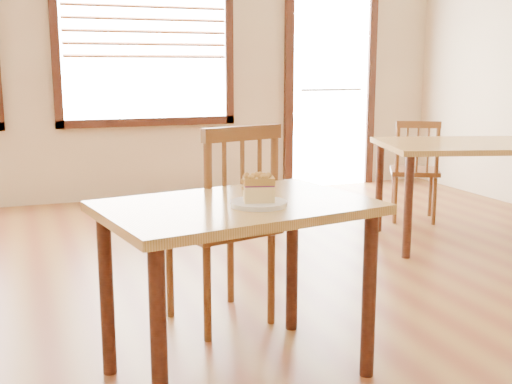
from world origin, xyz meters
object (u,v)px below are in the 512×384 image
(cafe_chair_main, at_px, (224,224))
(cafe_table_second, at_px, (473,154))
(cafe_chair_second, at_px, (415,170))
(plate, at_px, (259,204))
(cafe_table_main, at_px, (237,230))
(cake_slice, at_px, (258,187))

(cafe_chair_main, relative_size, cafe_table_second, 0.69)
(cafe_chair_main, relative_size, cafe_chair_second, 1.19)
(cafe_table_second, bearing_deg, plate, -130.47)
(cafe_table_main, distance_m, cake_slice, 0.22)
(cafe_chair_main, xyz_separation_m, plate, (-0.06, -0.64, 0.24))
(cafe_table_main, bearing_deg, plate, -63.79)
(cafe_table_second, distance_m, plate, 2.69)
(plate, xyz_separation_m, cake_slice, (-0.00, 0.00, 0.07))
(cafe_chair_main, xyz_separation_m, cafe_chair_second, (2.19, 1.56, -0.08))
(cafe_chair_main, bearing_deg, cake_slice, 69.82)
(cafe_table_second, bearing_deg, cafe_chair_second, 105.59)
(cafe_table_second, relative_size, plate, 6.64)
(cafe_table_main, height_order, plate, plate)
(cafe_table_second, xyz_separation_m, cake_slice, (-2.25, -1.48, 0.16))
(cafe_chair_main, height_order, cafe_table_second, cafe_chair_main)
(cafe_chair_second, xyz_separation_m, cake_slice, (-2.25, -2.20, 0.39))
(cafe_chair_main, relative_size, cake_slice, 7.34)
(cafe_table_main, relative_size, cake_slice, 8.41)
(plate, relative_size, cake_slice, 1.61)
(cafe_table_main, relative_size, cafe_table_second, 0.79)
(cafe_table_main, distance_m, plate, 0.16)
(cafe_table_main, height_order, cafe_chair_main, cafe_chair_main)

